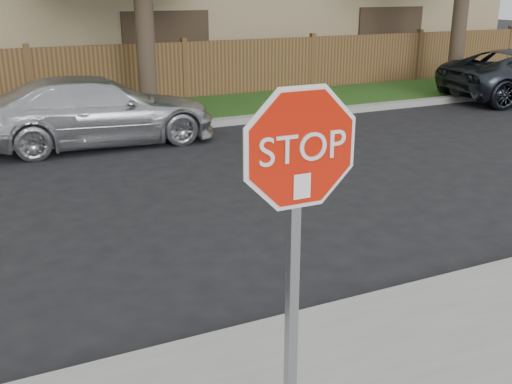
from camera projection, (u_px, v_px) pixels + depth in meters
ground at (173, 351)px, 5.22m from camera, size 90.00×90.00×0.00m
far_curb at (51, 139)px, 12.18m from camera, size 70.00×0.30×0.15m
grass_strip at (41, 124)px, 13.59m from camera, size 70.00×3.00×0.12m
fence at (30, 81)px, 14.72m from camera, size 70.00×0.12×1.60m
stop_sign at (298, 200)px, 3.51m from camera, size 1.01×0.13×2.55m
sedan_right at (98, 111)px, 11.87m from camera, size 4.68×1.98×1.35m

